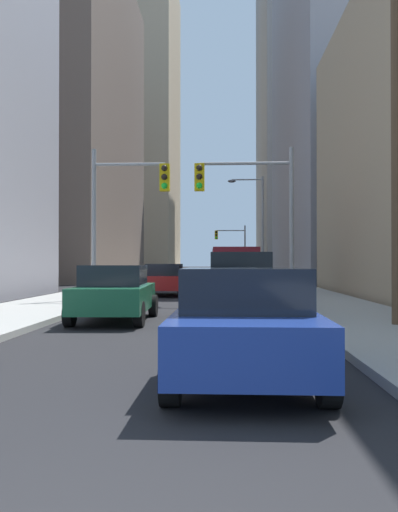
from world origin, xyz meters
The scene contains 17 objects.
sidewalk_left centered at (-4.94, 50.00, 0.07)m, with size 3.43×160.00×0.15m, color #9E9E99.
sidewalk_right centered at (4.94, 50.00, 0.07)m, with size 3.43×160.00×0.15m, color #9E9E99.
pickup_truck_silver centered at (1.73, 13.91, 0.93)m, with size 2.20×5.43×1.90m.
cargo_van_maroon centered at (1.72, 23.76, 1.29)m, with size 2.16×5.26×2.26m.
sedan_blue centered at (1.48, 5.35, 0.77)m, with size 1.95×4.22×1.52m.
sedan_green centered at (-1.72, 12.63, 0.77)m, with size 1.96×4.27×1.52m.
sedan_red centered at (-1.61, 24.13, 0.77)m, with size 1.95×4.24×1.52m.
sedan_white centered at (1.52, 30.64, 0.77)m, with size 1.95×4.22×1.52m.
sedan_beige centered at (1.67, 45.45, 0.77)m, with size 1.95×4.22×1.52m.
traffic_signal_near_left centered at (-2.55, 18.99, 4.01)m, with size 3.05×0.44×6.00m.
traffic_signal_near_right centered at (2.20, 18.99, 4.04)m, with size 3.81×0.44×6.00m.
traffic_signal_far_right centered at (2.24, 63.52, 4.04)m, with size 3.71×0.44×6.00m.
utility_pole_right centered at (5.28, 10.94, 5.70)m, with size 2.20×0.28×10.83m.
street_lamp_right centered at (3.52, 35.70, 4.55)m, with size 2.48×0.32×7.50m.
building_left_mid_office centered at (-19.40, 48.01, 14.68)m, with size 22.91×25.25×29.36m, color #66564C.
building_left_far_tower centered at (-16.21, 90.01, 25.14)m, with size 18.63×22.55×50.28m, color tan.
building_right_far_highrise centered at (18.56, 93.68, 27.77)m, with size 21.51×27.77×55.54m, color gray.
Camera 1 is at (1.20, -2.01, 1.60)m, focal length 38.36 mm.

